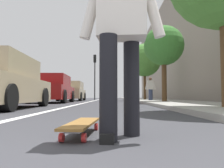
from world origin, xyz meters
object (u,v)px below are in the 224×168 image
(parked_car_mid, at_px, (52,89))
(street_tree_mid, at_px, (164,46))
(skateboard, at_px, (82,125))
(street_tree_far, at_px, (145,60))
(parked_car_far, at_px, (72,92))
(traffic_light, at_px, (95,69))
(skater_person, at_px, (121,25))
(pedestrian_distant, at_px, (150,88))

(parked_car_mid, height_order, street_tree_mid, street_tree_mid)
(skateboard, distance_m, street_tree_far, 16.56)
(parked_car_mid, bearing_deg, street_tree_far, -44.80)
(parked_car_far, xyz_separation_m, street_tree_mid, (-6.39, -5.85, 2.19))
(skateboard, distance_m, parked_car_far, 15.87)
(traffic_light, bearing_deg, skater_person, -174.69)
(skateboard, relative_size, street_tree_mid, 0.22)
(skater_person, height_order, street_tree_far, street_tree_far)
(parked_car_mid, bearing_deg, traffic_light, -7.43)
(parked_car_mid, distance_m, pedestrian_distant, 6.08)
(skateboard, height_order, street_tree_mid, street_tree_mid)
(skateboard, xyz_separation_m, street_tree_far, (15.99, -2.87, 3.21))
(parked_car_mid, height_order, pedestrian_distant, pedestrian_distant)
(skater_person, height_order, parked_car_mid, skater_person)
(street_tree_far, height_order, pedestrian_distant, street_tree_far)
(traffic_light, height_order, street_tree_far, traffic_light)
(skateboard, relative_size, parked_car_mid, 0.20)
(skater_person, relative_size, traffic_light, 0.35)
(street_tree_far, relative_size, pedestrian_distant, 2.96)
(street_tree_far, bearing_deg, skater_person, 171.10)
(street_tree_far, bearing_deg, pedestrian_distant, 177.09)
(parked_car_far, bearing_deg, street_tree_far, -85.95)
(skateboard, height_order, pedestrian_distant, pedestrian_distant)
(parked_car_far, distance_m, pedestrian_distant, 6.62)
(parked_car_mid, distance_m, street_tree_far, 8.76)
(parked_car_far, bearing_deg, traffic_light, -14.31)
(traffic_light, relative_size, street_tree_mid, 1.19)
(parked_car_mid, bearing_deg, parked_car_far, -0.57)
(parked_car_far, distance_m, traffic_light, 6.05)
(parked_car_mid, relative_size, parked_car_far, 0.93)
(parked_car_mid, xyz_separation_m, street_tree_mid, (-0.87, -5.90, 2.18))
(parked_car_mid, bearing_deg, pedestrian_distant, -69.87)
(street_tree_mid, distance_m, pedestrian_distant, 3.58)
(skater_person, distance_m, street_tree_far, 16.50)
(skateboard, distance_m, traffic_light, 21.21)
(parked_car_mid, height_order, parked_car_far, parked_car_mid)
(skateboard, distance_m, pedestrian_distant, 12.46)
(parked_car_mid, relative_size, street_tree_far, 0.92)
(skateboard, height_order, skater_person, skater_person)
(street_tree_mid, relative_size, street_tree_far, 0.85)
(pedestrian_distant, bearing_deg, street_tree_mid, -176.21)
(skateboard, relative_size, pedestrian_distant, 0.54)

